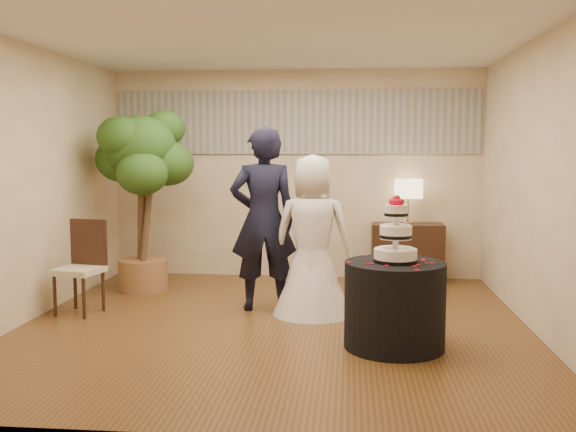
# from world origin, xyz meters

# --- Properties ---
(floor) EXTENTS (5.00, 5.00, 0.00)m
(floor) POSITION_xyz_m (0.00, 0.00, 0.00)
(floor) COLOR brown
(floor) RESTS_ON ground
(ceiling) EXTENTS (5.00, 5.00, 0.00)m
(ceiling) POSITION_xyz_m (0.00, 0.00, 2.80)
(ceiling) COLOR white
(ceiling) RESTS_ON wall_back
(wall_back) EXTENTS (5.00, 0.06, 2.80)m
(wall_back) POSITION_xyz_m (0.00, 2.50, 1.40)
(wall_back) COLOR beige
(wall_back) RESTS_ON ground
(wall_front) EXTENTS (5.00, 0.06, 2.80)m
(wall_front) POSITION_xyz_m (0.00, -2.50, 1.40)
(wall_front) COLOR beige
(wall_front) RESTS_ON ground
(wall_left) EXTENTS (0.06, 5.00, 2.80)m
(wall_left) POSITION_xyz_m (-2.50, 0.00, 1.40)
(wall_left) COLOR beige
(wall_left) RESTS_ON ground
(wall_right) EXTENTS (0.06, 5.00, 2.80)m
(wall_right) POSITION_xyz_m (2.50, 0.00, 1.40)
(wall_right) COLOR beige
(wall_right) RESTS_ON ground
(mural_border) EXTENTS (4.90, 0.02, 0.85)m
(mural_border) POSITION_xyz_m (0.00, 2.48, 2.10)
(mural_border) COLOR #A0A197
(mural_border) RESTS_ON wall_back
(groom) EXTENTS (0.81, 0.62, 1.98)m
(groom) POSITION_xyz_m (-0.19, 0.61, 0.99)
(groom) COLOR black
(groom) RESTS_ON floor
(bride) EXTENTS (0.90, 0.90, 1.69)m
(bride) POSITION_xyz_m (0.35, 0.47, 0.85)
(bride) COLOR white
(bride) RESTS_ON floor
(cake_table) EXTENTS (1.00, 1.00, 0.76)m
(cake_table) POSITION_xyz_m (1.14, -0.62, 0.38)
(cake_table) COLOR black
(cake_table) RESTS_ON floor
(wedding_cake) EXTENTS (0.38, 0.38, 0.59)m
(wedding_cake) POSITION_xyz_m (1.14, -0.62, 1.06)
(wedding_cake) COLOR white
(wedding_cake) RESTS_ON cake_table
(console) EXTENTS (0.93, 0.41, 0.77)m
(console) POSITION_xyz_m (1.50, 2.24, 0.39)
(console) COLOR #311C11
(console) RESTS_ON floor
(table_lamp) EXTENTS (0.34, 0.34, 0.58)m
(table_lamp) POSITION_xyz_m (1.50, 2.24, 1.06)
(table_lamp) COLOR beige
(table_lamp) RESTS_ON console
(ficus_tree) EXTENTS (1.14, 1.14, 2.27)m
(ficus_tree) POSITION_xyz_m (-1.80, 1.41, 1.13)
(ficus_tree) COLOR #2B541A
(ficus_tree) RESTS_ON floor
(side_chair) EXTENTS (0.54, 0.55, 0.99)m
(side_chair) POSITION_xyz_m (-2.11, 0.24, 0.50)
(side_chair) COLOR #311C11
(side_chair) RESTS_ON floor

